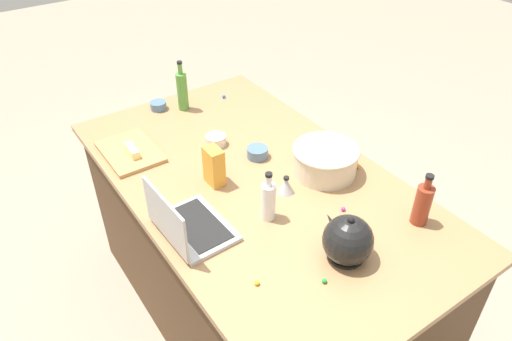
{
  "coord_description": "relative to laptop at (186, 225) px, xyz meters",
  "views": [
    {
      "loc": [
        -1.35,
        0.93,
        2.17
      ],
      "look_at": [
        0.0,
        0.0,
        0.95
      ],
      "focal_mm": 33.72,
      "sensor_mm": 36.0,
      "label": 1
    }
  ],
  "objects": [
    {
      "name": "mixing_bowl_large",
      "position": [
        0.0,
        -0.68,
        0.02
      ],
      "size": [
        0.29,
        0.29,
        0.13
      ],
      "color": "beige",
      "rests_on": "island_counter"
    },
    {
      "name": "kettle",
      "position": [
        -0.42,
        -0.41,
        0.03
      ],
      "size": [
        0.21,
        0.18,
        0.2
      ],
      "color": "black",
      "rests_on": "island_counter"
    },
    {
      "name": "ramekin_wide",
      "position": [
        0.46,
        -0.4,
        -0.02
      ],
      "size": [
        0.1,
        0.1,
        0.05
      ],
      "primitive_type": "cylinder",
      "color": "beige",
      "rests_on": "island_counter"
    },
    {
      "name": "bottle_olive",
      "position": [
        0.86,
        -0.44,
        0.06
      ],
      "size": [
        0.06,
        0.06,
        0.27
      ],
      "color": "#4C8C38",
      "rests_on": "island_counter"
    },
    {
      "name": "bottle_vinegar",
      "position": [
        -0.1,
        -0.31,
        0.04
      ],
      "size": [
        0.06,
        0.06,
        0.21
      ],
      "color": "white",
      "rests_on": "island_counter"
    },
    {
      "name": "candy_4",
      "position": [
        0.84,
        -0.68,
        -0.04
      ],
      "size": [
        0.02,
        0.02,
        0.02
      ],
      "primitive_type": "sphere",
      "color": "blue",
      "rests_on": "island_counter"
    },
    {
      "name": "candy_3",
      "position": [
        -0.24,
        -0.57,
        -0.04
      ],
      "size": [
        0.02,
        0.02,
        0.02
      ],
      "primitive_type": "sphere",
      "color": "#CC3399",
      "rests_on": "island_counter"
    },
    {
      "name": "candy_0",
      "position": [
        -0.47,
        -0.27,
        -0.04
      ],
      "size": [
        0.02,
        0.02,
        0.02
      ],
      "primitive_type": "sphere",
      "color": "green",
      "rests_on": "island_counter"
    },
    {
      "name": "candy_1",
      "position": [
        -0.06,
        -0.82,
        -0.04
      ],
      "size": [
        0.02,
        0.02,
        0.02
      ],
      "primitive_type": "sphere",
      "color": "orange",
      "rests_on": "island_counter"
    },
    {
      "name": "kitchen_timer",
      "position": [
        -0.01,
        -0.46,
        -0.01
      ],
      "size": [
        0.07,
        0.07,
        0.08
      ],
      "color": "#B2B2B7",
      "rests_on": "island_counter"
    },
    {
      "name": "bottle_soy",
      "position": [
        -0.45,
        -0.77,
        0.04
      ],
      "size": [
        0.06,
        0.06,
        0.22
      ],
      "color": "maroon",
      "rests_on": "island_counter"
    },
    {
      "name": "laptop",
      "position": [
        0.0,
        0.0,
        0.0
      ],
      "size": [
        0.32,
        0.24,
        0.22
      ],
      "color": "#B7B7BC",
      "rests_on": "island_counter"
    },
    {
      "name": "island_counter",
      "position": [
        0.13,
        -0.4,
        -0.5
      ],
      "size": [
        1.81,
        1.03,
        0.9
      ],
      "color": "#4C331E",
      "rests_on": "ground"
    },
    {
      "name": "ramekin_small",
      "position": [
        0.26,
        -0.51,
        -0.02
      ],
      "size": [
        0.1,
        0.1,
        0.05
      ],
      "primitive_type": "cylinder",
      "color": "slate",
      "rests_on": "island_counter"
    },
    {
      "name": "candy_bag",
      "position": [
        0.21,
        -0.25,
        0.04
      ],
      "size": [
        0.09,
        0.06,
        0.17
      ],
      "primitive_type": "cube",
      "color": "gold",
      "rests_on": "island_counter"
    },
    {
      "name": "cutting_board",
      "position": [
        0.62,
        -0.03,
        -0.04
      ],
      "size": [
        0.32,
        0.23,
        0.02
      ],
      "primitive_type": "cube",
      "color": "#AD7F4C",
      "rests_on": "island_counter"
    },
    {
      "name": "ramekin_medium",
      "position": [
        0.93,
        -0.32,
        -0.03
      ],
      "size": [
        0.08,
        0.08,
        0.04
      ],
      "primitive_type": "cylinder",
      "color": "slate",
      "rests_on": "island_counter"
    },
    {
      "name": "ground_plane",
      "position": [
        0.13,
        -0.4,
        -0.95
      ],
      "size": [
        12.0,
        12.0,
        0.0
      ],
      "primitive_type": "plane",
      "color": "gray"
    },
    {
      "name": "butter_stick_left",
      "position": [
        0.59,
        -0.03,
        -0.01
      ],
      "size": [
        0.11,
        0.04,
        0.04
      ],
      "primitive_type": "cube",
      "rotation": [
        0.0,
        0.0,
        -0.06
      ],
      "color": "#F4E58C",
      "rests_on": "cutting_board"
    },
    {
      "name": "candy_2",
      "position": [
        -0.35,
        -0.08,
        -0.04
      ],
      "size": [
        0.02,
        0.02,
        0.02
      ],
      "primitive_type": "sphere",
      "color": "yellow",
      "rests_on": "island_counter"
    }
  ]
}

